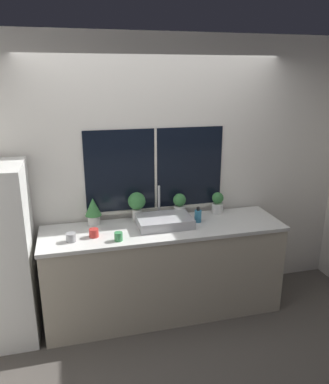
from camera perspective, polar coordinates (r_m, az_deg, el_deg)
The scene contains 13 objects.
ground_plane at distance 3.81m, azimuth 1.14°, elevation -20.09°, with size 14.00×14.00×0.00m, color #4C4742.
wall_back at distance 3.81m, azimuth -1.48°, elevation 2.69°, with size 8.00×0.09×2.70m.
wall_right at distance 5.37m, azimuth 18.99°, elevation 6.12°, with size 0.06×7.00×2.70m.
counter at distance 3.80m, azimuth -0.08°, elevation -11.78°, with size 2.32×0.64×0.93m.
sink at distance 3.61m, azimuth -0.07°, elevation -4.41°, with size 0.52×0.41×0.34m.
potted_plant_far_left at distance 3.67m, azimuth -10.82°, elevation -2.66°, with size 0.16×0.16×0.27m.
potted_plant_center_left at distance 3.71m, azimuth -4.25°, elevation -1.70°, with size 0.17×0.17×0.29m.
potted_plant_center_right at distance 3.82m, azimuth 2.30°, elevation -1.87°, with size 0.13×0.13×0.24m.
potted_plant_far_right at distance 3.96m, azimuth 8.09°, elevation -1.58°, with size 0.12×0.12×0.22m.
soap_bottle at distance 3.71m, azimuth 5.12°, elevation -3.62°, with size 0.07×0.07×0.15m.
mug_red at distance 3.43m, azimuth -10.72°, elevation -6.15°, with size 0.08×0.08×0.08m.
mug_grey at distance 3.38m, azimuth -14.06°, elevation -6.73°, with size 0.08×0.08×0.08m.
mug_green at distance 3.32m, azimuth -7.03°, elevation -6.75°, with size 0.07×0.07×0.08m.
Camera 1 is at (-0.81, -2.91, 2.32)m, focal length 35.00 mm.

